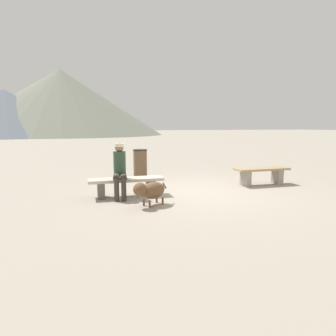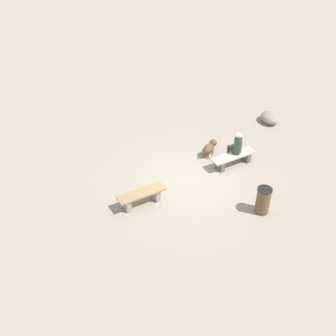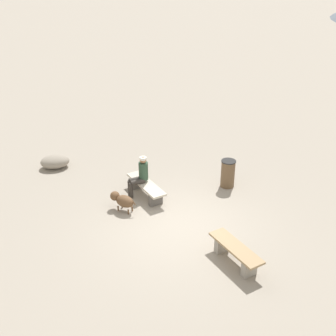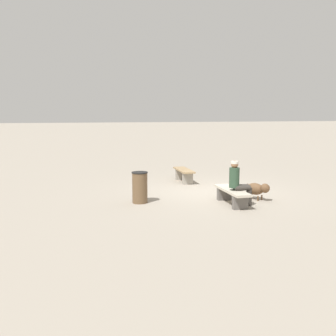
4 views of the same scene
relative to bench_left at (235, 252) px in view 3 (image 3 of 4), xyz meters
name	(u,v)px [view 3 (image 3 of 4)]	position (x,y,z in m)	size (l,w,h in m)	color
ground	(178,226)	(2.05, 0.21, -0.35)	(210.00, 210.00, 0.06)	#9E9384
bench_left	(235,252)	(0.00, 0.00, 0.00)	(1.60, 0.55, 0.48)	gray
bench_right	(146,187)	(3.89, 0.08, -0.02)	(1.77, 0.56, 0.44)	#605B56
seated_person	(140,174)	(4.06, 0.18, 0.39)	(0.38, 0.64, 1.26)	#2D4733
dog	(122,200)	(3.59, 1.07, 0.01)	(0.81, 0.56, 0.53)	brown
trash_bin	(228,173)	(2.94, -2.37, 0.13)	(0.46, 0.46, 0.90)	brown
boulder	(55,162)	(7.33, 1.66, -0.10)	(0.73, 0.98, 0.44)	gray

